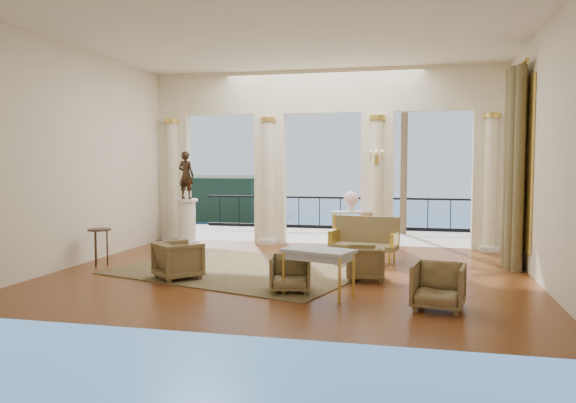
% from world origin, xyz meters
% --- Properties ---
extents(floor, '(9.00, 9.00, 0.00)m').
position_xyz_m(floor, '(0.00, 0.00, 0.00)').
color(floor, '#44210E').
rests_on(floor, ground).
extents(room_walls, '(9.00, 9.00, 9.00)m').
position_xyz_m(room_walls, '(0.00, -1.12, 2.88)').
color(room_walls, '#F4E7CD').
rests_on(room_walls, ground).
extents(arcade, '(9.00, 0.56, 4.50)m').
position_xyz_m(arcade, '(-0.00, 3.82, 2.58)').
color(arcade, beige).
rests_on(arcade, ground).
extents(terrace, '(10.00, 3.60, 0.10)m').
position_xyz_m(terrace, '(0.00, 5.80, -0.05)').
color(terrace, beige).
rests_on(terrace, ground).
extents(balustrade, '(9.00, 0.06, 1.03)m').
position_xyz_m(balustrade, '(0.00, 7.40, 0.41)').
color(balustrade, black).
rests_on(balustrade, terrace).
extents(palm_tree, '(2.00, 2.00, 4.50)m').
position_xyz_m(palm_tree, '(2.00, 6.60, 4.09)').
color(palm_tree, '#4C3823').
rests_on(palm_tree, terrace).
extents(headland, '(22.00, 18.00, 6.00)m').
position_xyz_m(headland, '(-30.00, 70.00, -3.00)').
color(headland, black).
rests_on(headland, sea).
extents(sea, '(160.00, 160.00, 0.00)m').
position_xyz_m(sea, '(0.00, 60.00, -6.00)').
color(sea, '#255783').
rests_on(sea, ground).
extents(curtain, '(0.33, 1.40, 4.09)m').
position_xyz_m(curtain, '(4.28, 1.50, 2.02)').
color(curtain, brown).
rests_on(curtain, ground).
extents(window_frame, '(0.04, 1.60, 3.40)m').
position_xyz_m(window_frame, '(4.47, 1.50, 2.10)').
color(window_frame, gold).
rests_on(window_frame, room_walls).
extents(wall_sconce, '(0.30, 0.11, 0.33)m').
position_xyz_m(wall_sconce, '(1.40, 3.51, 2.23)').
color(wall_sconce, gold).
rests_on(wall_sconce, arcade).
extents(rug, '(5.51, 4.83, 0.02)m').
position_xyz_m(rug, '(-0.94, 0.08, 0.01)').
color(rug, '#31371C').
rests_on(rug, ground).
extents(armchair_a, '(0.77, 0.73, 0.68)m').
position_xyz_m(armchair_a, '(0.36, -1.58, 0.34)').
color(armchair_a, '#4E4122').
rests_on(armchair_a, ground).
extents(armchair_b, '(0.82, 0.79, 0.75)m').
position_xyz_m(armchair_b, '(2.70, -2.17, 0.37)').
color(armchair_b, '#4E4122').
rests_on(armchair_b, ground).
extents(armchair_c, '(0.67, 0.71, 0.69)m').
position_xyz_m(armchair_c, '(1.48, -0.35, 0.34)').
color(armchair_c, '#4E4122').
rests_on(armchair_c, ground).
extents(armchair_d, '(1.02, 1.01, 0.76)m').
position_xyz_m(armchair_d, '(-1.86, -1.04, 0.38)').
color(armchair_d, '#4E4122').
rests_on(armchair_d, ground).
extents(settee, '(1.53, 0.85, 0.96)m').
position_xyz_m(settee, '(1.29, 1.70, 0.47)').
color(settee, '#4E4122').
rests_on(settee, ground).
extents(game_table, '(1.24, 0.93, 0.76)m').
position_xyz_m(game_table, '(0.86, -1.76, 0.68)').
color(game_table, '#9FB5C8').
rests_on(game_table, ground).
extents(pedestal, '(0.65, 0.65, 1.18)m').
position_xyz_m(pedestal, '(-3.50, 3.18, 0.57)').
color(pedestal, silver).
rests_on(pedestal, ground).
extents(statue, '(0.51, 0.39, 1.24)m').
position_xyz_m(statue, '(-3.50, 3.18, 1.80)').
color(statue, black).
rests_on(statue, pedestal).
extents(console_table, '(1.04, 0.75, 0.92)m').
position_xyz_m(console_table, '(0.78, 3.49, 0.77)').
color(console_table, silver).
rests_on(console_table, ground).
extents(urn, '(0.37, 0.37, 0.49)m').
position_xyz_m(urn, '(0.78, 3.49, 1.20)').
color(urn, silver).
rests_on(urn, console_table).
extents(side_table, '(0.47, 0.47, 0.77)m').
position_xyz_m(side_table, '(-4.00, -0.17, 0.66)').
color(side_table, black).
rests_on(side_table, ground).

